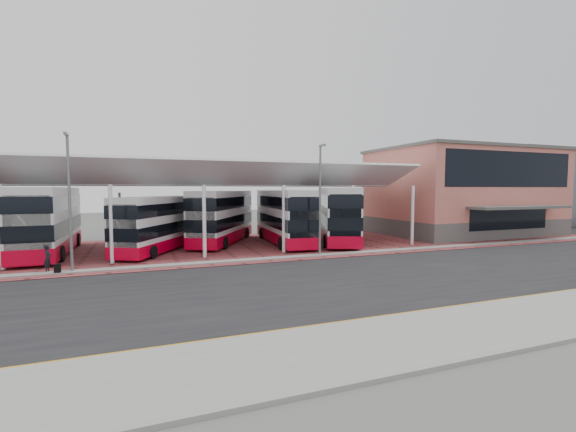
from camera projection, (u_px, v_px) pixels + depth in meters
name	position (u px, v px, depth m)	size (l,w,h in m)	color
ground	(336.00, 276.00, 21.59)	(140.00, 140.00, 0.00)	#4D4F49
road	(345.00, 280.00, 20.65)	(120.00, 14.00, 0.02)	black
forecourt	(287.00, 244.00, 34.41)	(72.00, 16.00, 0.06)	brown
sidewalk	(460.00, 330.00, 13.19)	(120.00, 4.00, 0.14)	gray
north_kerb	(295.00, 257.00, 27.36)	(120.00, 0.80, 0.14)	gray
yellow_line_near	(420.00, 314.00, 15.06)	(120.00, 0.12, 0.01)	#BE8311
yellow_line_far	(415.00, 311.00, 15.34)	(120.00, 0.12, 0.01)	#BE8311
canopy	(194.00, 178.00, 32.05)	(37.00, 11.63, 7.07)	white
terminal	(462.00, 191.00, 42.41)	(18.40, 14.40, 9.25)	#504F4C
warehouse	(535.00, 188.00, 60.64)	(30.50, 20.50, 10.25)	#5C5E61
lamp_west	(69.00, 199.00, 22.16)	(0.16, 0.90, 8.07)	slate
lamp_east	(320.00, 197.00, 27.84)	(0.16, 0.90, 8.07)	slate
bus_1	(49.00, 221.00, 28.52)	(3.13, 12.08, 4.96)	silver
bus_2	(159.00, 224.00, 30.04)	(7.13, 10.19, 4.26)	silver
bus_3	(223.00, 217.00, 34.63)	(7.76, 11.23, 4.69)	silver
bus_4	(284.00, 217.00, 34.47)	(3.58, 11.67, 4.73)	silver
bus_5	(337.00, 215.00, 35.53)	(7.00, 12.17, 4.94)	silver
pedestrian	(48.00, 258.00, 22.30)	(0.60, 0.39, 1.65)	black
suitcase	(58.00, 269.00, 21.94)	(0.34, 0.24, 0.58)	black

